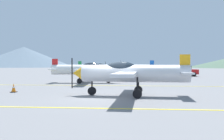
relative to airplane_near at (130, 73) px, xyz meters
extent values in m
plane|color=slate|center=(-1.38, -0.50, -1.36)|extent=(400.00, 400.00, 0.00)
cube|color=yellow|center=(-1.38, -4.03, -1.36)|extent=(80.00, 0.16, 0.01)
cube|color=yellow|center=(-1.38, 6.56, -1.36)|extent=(80.00, 0.16, 0.01)
cylinder|color=silver|center=(0.27, -0.02, -0.04)|extent=(6.26, 1.35, 1.01)
cone|color=#F2A519|center=(-3.15, 0.18, -0.04)|extent=(0.69, 0.89, 0.85)
cube|color=black|center=(-3.52, 0.20, -0.04)|extent=(0.04, 0.11, 1.83)
ellipsoid|color=#1E2833|center=(-0.55, 0.03, 0.26)|extent=(1.87, 0.92, 0.82)
cube|color=silver|center=(-0.09, 0.01, 0.01)|extent=(1.46, 8.09, 0.15)
cube|color=silver|center=(3.10, -0.17, 0.01)|extent=(0.77, 2.41, 0.09)
cube|color=#F2A519|center=(3.10, -0.17, 0.51)|extent=(0.58, 0.14, 1.10)
cylinder|color=black|center=(-2.29, 0.13, -0.65)|extent=(0.09, 0.09, 0.92)
cylinder|color=black|center=(-2.29, 0.13, -1.11)|extent=(0.52, 0.14, 0.51)
cylinder|color=black|center=(0.51, 0.98, -0.65)|extent=(0.09, 0.09, 0.92)
cylinder|color=black|center=(0.51, 0.98, -1.11)|extent=(0.52, 0.14, 0.51)
cylinder|color=black|center=(0.40, -1.03, -0.65)|extent=(0.09, 0.09, 0.92)
cylinder|color=black|center=(0.40, -1.03, -1.11)|extent=(0.52, 0.14, 0.51)
cylinder|color=white|center=(-4.80, 9.45, -0.04)|extent=(6.26, 1.30, 1.01)
cone|color=red|center=(-1.37, 9.62, -0.04)|extent=(0.68, 0.88, 0.85)
cube|color=black|center=(-1.01, 9.63, -0.04)|extent=(0.04, 0.11, 1.83)
ellipsoid|color=#1E2833|center=(-3.97, 9.49, 0.26)|extent=(1.87, 0.91, 0.82)
cube|color=white|center=(-4.43, 9.47, 0.01)|extent=(1.39, 8.08, 0.15)
cube|color=white|center=(-7.63, 9.31, 0.01)|extent=(0.75, 2.40, 0.09)
cube|color=red|center=(-7.63, 9.31, 0.51)|extent=(0.58, 0.14, 1.10)
cylinder|color=black|center=(-2.24, 9.57, -0.65)|extent=(0.09, 0.09, 0.92)
cylinder|color=black|center=(-2.24, 9.57, -1.11)|extent=(0.52, 0.13, 0.51)
cylinder|color=black|center=(-4.93, 8.44, -0.65)|extent=(0.09, 0.09, 0.92)
cylinder|color=black|center=(-4.93, 8.44, -1.11)|extent=(0.52, 0.13, 0.51)
cylinder|color=black|center=(-5.03, 10.45, -0.65)|extent=(0.09, 0.09, 0.92)
cylinder|color=black|center=(-5.03, 10.45, -1.11)|extent=(0.52, 0.13, 0.51)
cylinder|color=silver|center=(0.18, 19.09, -0.04)|extent=(6.28, 2.42, 1.01)
cone|color=blue|center=(-3.16, 18.29, -0.04)|extent=(0.82, 0.98, 0.85)
cube|color=black|center=(-3.51, 18.21, -0.04)|extent=(0.06, 0.12, 1.83)
ellipsoid|color=#1E2833|center=(-0.62, 18.90, 0.26)|extent=(1.97, 1.23, 0.82)
cube|color=silver|center=(-0.18, 19.01, 0.01)|extent=(2.85, 8.06, 0.15)
cube|color=silver|center=(2.93, 19.75, 0.01)|extent=(1.18, 2.46, 0.09)
cube|color=blue|center=(2.93, 19.75, 0.51)|extent=(0.59, 0.24, 1.10)
cylinder|color=black|center=(-2.31, 18.50, -0.65)|extent=(0.09, 0.09, 0.92)
cylinder|color=black|center=(-2.31, 18.50, -1.11)|extent=(0.52, 0.23, 0.51)
cylinder|color=black|center=(0.12, 20.11, -0.65)|extent=(0.09, 0.09, 0.92)
cylinder|color=black|center=(0.12, 20.11, -1.11)|extent=(0.52, 0.23, 0.51)
cylinder|color=black|center=(0.59, 18.16, -0.65)|extent=(0.09, 0.09, 0.92)
cylinder|color=black|center=(0.59, 18.16, -1.11)|extent=(0.52, 0.23, 0.51)
cylinder|color=silver|center=(-6.23, 27.26, -0.04)|extent=(6.26, 1.34, 1.01)
cone|color=#1E8C3F|center=(-2.81, 27.45, -0.04)|extent=(0.69, 0.89, 0.85)
cube|color=black|center=(-2.45, 27.47, -0.04)|extent=(0.04, 0.11, 1.83)
ellipsoid|color=#1E2833|center=(-5.41, 27.31, 0.26)|extent=(1.87, 0.92, 0.82)
cube|color=silver|center=(-5.87, 27.28, 0.01)|extent=(1.44, 8.09, 0.15)
cube|color=silver|center=(-9.06, 27.11, 0.01)|extent=(0.77, 2.41, 0.09)
cube|color=#1E8C3F|center=(-9.06, 27.11, 0.51)|extent=(0.58, 0.14, 1.10)
cylinder|color=black|center=(-3.68, 27.40, -0.65)|extent=(0.09, 0.09, 0.92)
cylinder|color=black|center=(-3.68, 27.40, -1.11)|extent=(0.52, 0.14, 0.51)
cylinder|color=black|center=(-6.36, 26.25, -0.65)|extent=(0.09, 0.09, 0.92)
cylinder|color=black|center=(-6.36, 26.25, -1.11)|extent=(0.52, 0.14, 0.51)
cylinder|color=black|center=(-6.47, 28.26, -0.65)|extent=(0.09, 0.09, 0.92)
cylinder|color=black|center=(-6.47, 28.26, -1.11)|extent=(0.52, 0.14, 0.51)
cube|color=red|center=(8.13, 23.81, -0.67)|extent=(4.36, 1.94, 0.75)
cube|color=black|center=(7.98, 23.81, -0.02)|extent=(2.46, 1.66, 0.55)
cylinder|color=black|center=(9.57, 22.96, -1.04)|extent=(0.65, 0.24, 0.64)
cylinder|color=black|center=(9.51, 24.76, -1.04)|extent=(0.65, 0.24, 0.64)
cylinder|color=black|center=(6.74, 22.86, -1.04)|extent=(0.65, 0.24, 0.64)
cylinder|color=black|center=(6.68, 24.66, -1.04)|extent=(0.65, 0.24, 0.64)
cube|color=black|center=(-7.73, 1.18, -1.34)|extent=(0.36, 0.36, 0.04)
cone|color=orange|center=(-7.73, 1.18, -1.05)|extent=(0.29, 0.29, 0.55)
cylinder|color=white|center=(-7.73, 1.18, -1.02)|extent=(0.20, 0.20, 0.08)
cone|color=slate|center=(-73.28, 140.71, 5.54)|extent=(67.52, 67.52, 13.80)
camera|label=1|loc=(0.10, -13.80, 0.49)|focal=37.74mm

